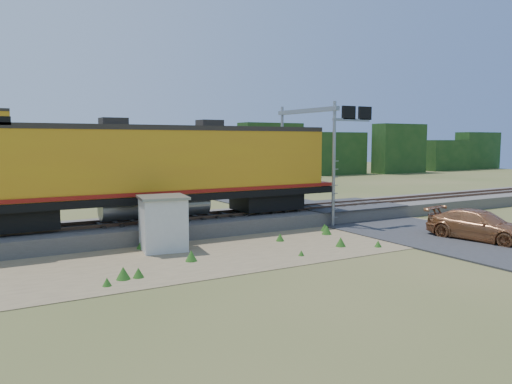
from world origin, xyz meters
TOP-DOWN VIEW (x-y plane):
  - ground at (0.00, 0.00)m, footprint 140.00×140.00m
  - ballast at (0.00, 6.00)m, footprint 70.00×5.00m
  - rails at (0.00, 6.00)m, footprint 70.00×1.54m
  - dirt_shoulder at (-2.00, 0.50)m, footprint 26.00×8.00m
  - road at (7.00, 0.74)m, footprint 7.00×66.00m
  - tree_line_north at (0.00, 38.00)m, footprint 130.00×3.00m
  - weed_clumps at (-3.50, 0.10)m, footprint 15.00×6.20m
  - locomotive at (-6.29, 6.00)m, footprint 21.63×3.30m
  - shed at (-6.93, 2.20)m, footprint 2.47×2.47m
  - signal_gantry at (4.37, 5.32)m, footprint 2.94×6.20m
  - car at (7.99, -3.76)m, footprint 3.13×5.69m

SIDE VIEW (x-z plane):
  - ground at x=0.00m, z-range 0.00..0.00m
  - weed_clumps at x=-3.50m, z-range -0.28..0.28m
  - dirt_shoulder at x=-2.00m, z-range 0.00..0.03m
  - road at x=7.00m, z-range -0.34..0.52m
  - ballast at x=0.00m, z-range 0.00..0.80m
  - car at x=7.99m, z-range 0.00..1.56m
  - rails at x=0.00m, z-range 0.80..0.96m
  - shed at x=-6.93m, z-range 0.02..2.59m
  - tree_line_north at x=0.00m, z-range -0.18..6.32m
  - locomotive at x=-6.29m, z-range 0.92..6.50m
  - signal_gantry at x=4.37m, z-range 1.83..9.26m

